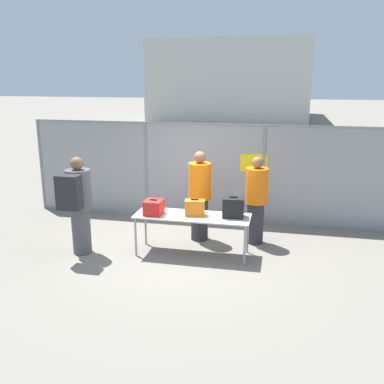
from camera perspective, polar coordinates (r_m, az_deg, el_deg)
ground_plane at (r=8.23m, az=-1.26°, el=-8.10°), size 120.00×120.00×0.00m
fence_section at (r=9.79m, az=1.54°, el=2.94°), size 8.27×0.07×2.25m
inspection_table at (r=7.92m, az=0.02°, el=-3.52°), size 2.14×0.71×0.77m
suitcase_red at (r=7.95m, az=-5.12°, el=-2.05°), size 0.33×0.34×0.29m
suitcase_orange at (r=7.86m, az=0.38°, el=-2.11°), size 0.39×0.25×0.31m
suitcase_black at (r=7.80m, az=5.53°, el=-2.05°), size 0.40×0.31×0.39m
traveler_hooded at (r=8.11m, az=-15.01°, el=-1.32°), size 0.46×0.71×1.85m
security_worker_near at (r=8.59m, az=1.03°, el=-0.38°), size 0.45×0.45×1.83m
security_worker_far at (r=8.52m, az=8.55°, el=-0.96°), size 0.44×0.44×1.76m
utility_trailer at (r=11.24m, az=8.50°, el=0.17°), size 4.34×2.14×0.62m
distant_hangar at (r=35.48m, az=5.82°, el=14.44°), size 11.13×12.88×5.75m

